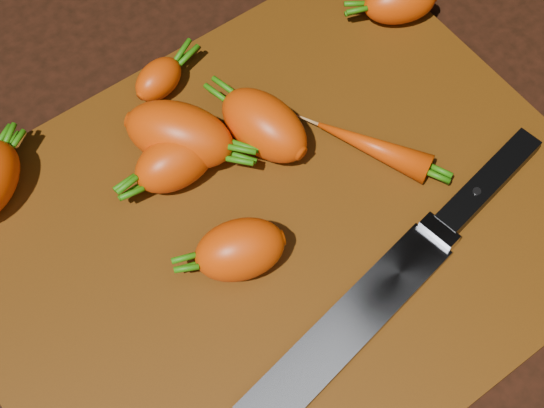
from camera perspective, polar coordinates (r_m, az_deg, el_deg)
ground at (r=0.63m, az=0.54°, el=-2.14°), size 2.00×2.00×0.01m
cutting_board at (r=0.62m, az=0.54°, el=-1.70°), size 0.50×0.40×0.01m
carrot_1 at (r=0.58m, az=-2.43°, el=-3.46°), size 0.08×0.07×0.05m
carrot_2 at (r=0.63m, az=-7.00°, el=5.20°), size 0.10×0.11×0.05m
carrot_3 at (r=0.63m, az=-0.60°, el=5.96°), size 0.07×0.09×0.05m
carrot_4 at (r=0.62m, az=-7.26°, el=3.25°), size 0.07×0.05×0.05m
carrot_5 at (r=0.68m, az=-8.54°, el=9.28°), size 0.06×0.04×0.03m
carrot_6 at (r=0.73m, az=9.60°, el=14.77°), size 0.08×0.07×0.04m
carrot_7 at (r=0.64m, az=7.59°, el=4.30°), size 0.07×0.10×0.03m
knife at (r=0.58m, az=7.05°, el=-7.79°), size 0.33×0.08×0.02m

